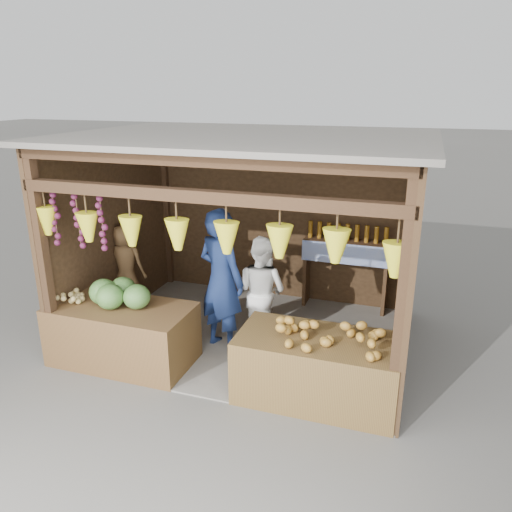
{
  "coord_description": "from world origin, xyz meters",
  "views": [
    {
      "loc": [
        2.0,
        -5.68,
        3.17
      ],
      "look_at": [
        0.13,
        -0.1,
        1.19
      ],
      "focal_mm": 35.0,
      "sensor_mm": 36.0,
      "label": 1
    }
  ],
  "objects": [
    {
      "name": "ground",
      "position": [
        0.0,
        0.0,
        0.0
      ],
      "size": [
        80.0,
        80.0,
        0.0
      ],
      "primitive_type": "plane",
      "color": "#514F49",
      "rests_on": "ground"
    },
    {
      "name": "man_standing",
      "position": [
        -0.23,
        -0.38,
        0.92
      ],
      "size": [
        0.78,
        0.65,
        1.83
      ],
      "primitive_type": "imported",
      "rotation": [
        0.0,
        0.0,
        2.77
      ],
      "color": "#132149",
      "rests_on": "ground"
    },
    {
      "name": "counter_right",
      "position": [
        1.14,
        -1.09,
        0.36
      ],
      "size": [
        1.69,
        0.85,
        0.71
      ],
      "primitive_type": "cube",
      "color": "#533A1B",
      "rests_on": "ground"
    },
    {
      "name": "stool",
      "position": [
        -1.82,
        -0.01,
        0.14
      ],
      "size": [
        0.3,
        0.3,
        0.28
      ],
      "primitive_type": "cube",
      "color": "black",
      "rests_on": "ground"
    },
    {
      "name": "mango_pile",
      "position": [
        1.24,
        -1.15,
        0.82
      ],
      "size": [
        1.4,
        0.64,
        0.22
      ],
      "primitive_type": null,
      "color": "#AE3D17",
      "rests_on": "counter_right"
    },
    {
      "name": "back_shelf",
      "position": [
        1.05,
        1.28,
        0.87
      ],
      "size": [
        1.25,
        0.32,
        1.32
      ],
      "color": "#382314",
      "rests_on": "ground"
    },
    {
      "name": "woman_standing",
      "position": [
        0.2,
        -0.1,
        0.73
      ],
      "size": [
        0.84,
        0.74,
        1.45
      ],
      "primitive_type": "imported",
      "rotation": [
        0.0,
        0.0,
        2.82
      ],
      "color": "white",
      "rests_on": "ground"
    },
    {
      "name": "tanfruit_pile",
      "position": [
        -1.86,
        -1.11,
        0.79
      ],
      "size": [
        0.34,
        0.4,
        0.13
      ],
      "primitive_type": null,
      "color": "tan",
      "rests_on": "counter_left"
    },
    {
      "name": "vendor_seated",
      "position": [
        -1.82,
        -0.01,
        0.84
      ],
      "size": [
        0.57,
        0.39,
        1.12
      ],
      "primitive_type": "imported",
      "rotation": [
        0.0,
        0.0,
        3.08
      ],
      "color": "brown",
      "rests_on": "stool"
    },
    {
      "name": "counter_left",
      "position": [
        -1.24,
        -1.08,
        0.36
      ],
      "size": [
        1.69,
        0.85,
        0.72
      ],
      "primitive_type": "cube",
      "color": "#4E361A",
      "rests_on": "ground"
    },
    {
      "name": "melon_pile",
      "position": [
        -1.25,
        -1.05,
        0.88
      ],
      "size": [
        1.0,
        0.5,
        0.32
      ],
      "primitive_type": null,
      "color": "#155119",
      "rests_on": "counter_left"
    },
    {
      "name": "stall_structure",
      "position": [
        -0.03,
        -0.04,
        1.67
      ],
      "size": [
        4.3,
        3.3,
        2.66
      ],
      "color": "slate",
      "rests_on": "ground"
    }
  ]
}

